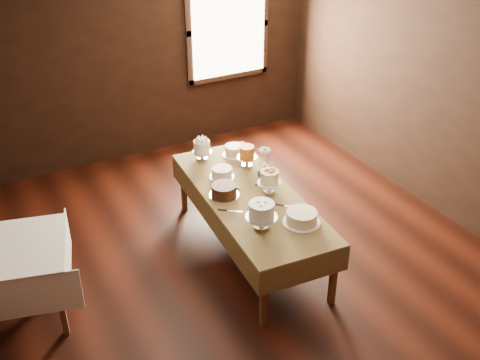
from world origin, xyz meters
name	(u,v)px	position (x,y,z in m)	size (l,w,h in m)	color
floor	(249,268)	(0.00, 0.00, 0.00)	(5.00, 6.00, 0.01)	black
wall_back	(138,55)	(0.00, 3.00, 1.40)	(5.00, 0.02, 2.80)	black
wall_right	(451,97)	(2.50, 0.00, 1.40)	(0.02, 6.00, 2.80)	black
window	(229,28)	(1.30, 2.94, 1.60)	(1.10, 0.05, 1.30)	#FFEABF
display_table	(250,199)	(0.15, 0.26, 0.65)	(1.05, 2.34, 0.71)	#4B2914
side_table	(14,256)	(-2.13, 0.41, 0.67)	(1.09, 1.09, 0.76)	#4B2914
cake_meringue	(202,151)	(0.05, 1.19, 0.81)	(0.26, 0.26, 0.24)	silver
cake_speckled	(234,151)	(0.41, 1.10, 0.76)	(0.28, 0.28, 0.12)	white
cake_lattice	(222,174)	(0.06, 0.71, 0.75)	(0.27, 0.27, 0.10)	white
cake_caramel	(247,157)	(0.41, 0.81, 0.81)	(0.22, 0.22, 0.25)	silver
cake_chocolate	(224,191)	(-0.09, 0.37, 0.76)	(0.34, 0.34, 0.12)	silver
cake_flowers	(269,182)	(0.35, 0.23, 0.81)	(0.24, 0.24, 0.25)	white
cake_swirl	(261,216)	(-0.04, -0.29, 0.82)	(0.30, 0.30, 0.27)	silver
cake_cream	(302,218)	(0.33, -0.41, 0.76)	(0.38, 0.38, 0.12)	white
cake_server_a	(262,205)	(0.16, 0.03, 0.71)	(0.24, 0.03, 0.01)	silver
cake_server_b	(292,207)	(0.40, -0.13, 0.71)	(0.24, 0.03, 0.01)	silver
cake_server_c	(233,182)	(0.11, 0.57, 0.71)	(0.24, 0.03, 0.01)	silver
cake_server_d	(264,178)	(0.44, 0.48, 0.71)	(0.24, 0.03, 0.01)	silver
cake_server_e	(235,211)	(-0.13, 0.06, 0.71)	(0.24, 0.03, 0.01)	silver
flower_vase	(264,172)	(0.44, 0.48, 0.78)	(0.14, 0.14, 0.15)	#2D2823
flower_bouquet	(265,156)	(0.44, 0.48, 0.97)	(0.14, 0.14, 0.20)	white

